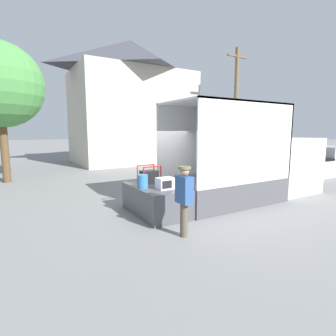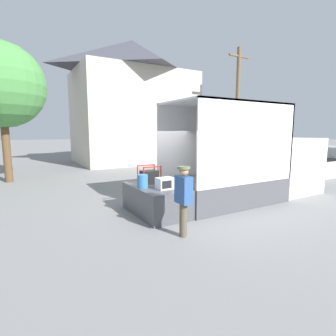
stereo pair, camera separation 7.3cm
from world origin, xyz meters
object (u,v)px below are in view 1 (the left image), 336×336
(box_truck, at_px, (257,170))
(portable_generator, at_px, (150,177))
(microwave, at_px, (165,183))
(orange_bucket, at_px, (143,181))
(utility_pole, at_px, (236,106))
(worker_person, at_px, (184,194))
(pickup_truck_silver, at_px, (324,163))

(box_truck, height_order, portable_generator, box_truck)
(microwave, height_order, orange_bucket, orange_bucket)
(microwave, distance_m, utility_pole, 13.17)
(orange_bucket, relative_size, utility_pole, 0.05)
(microwave, xyz_separation_m, worker_person, (-0.31, -1.41, 0.02))
(pickup_truck_silver, relative_size, utility_pole, 0.61)
(worker_person, bearing_deg, orange_bucket, 95.96)
(worker_person, bearing_deg, utility_pole, 40.60)
(microwave, height_order, pickup_truck_silver, pickup_truck_silver)
(portable_generator, height_order, utility_pole, utility_pole)
(box_truck, xyz_separation_m, worker_person, (-4.68, -1.90, 0.04))
(orange_bucket, relative_size, worker_person, 0.23)
(box_truck, distance_m, microwave, 4.40)
(box_truck, height_order, pickup_truck_silver, box_truck)
(orange_bucket, bearing_deg, utility_pole, 33.77)
(pickup_truck_silver, bearing_deg, utility_pole, 105.29)
(box_truck, bearing_deg, orange_bucket, -179.48)
(microwave, height_order, portable_generator, portable_generator)
(portable_generator, xyz_separation_m, worker_person, (-0.25, -2.30, -0.04))
(box_truck, xyz_separation_m, portable_generator, (-4.43, 0.40, 0.08))
(utility_pole, bearing_deg, portable_generator, -146.78)
(pickup_truck_silver, bearing_deg, microwave, -170.44)
(microwave, xyz_separation_m, portable_generator, (-0.06, 0.88, 0.06))
(microwave, xyz_separation_m, orange_bucket, (-0.50, 0.44, 0.03))
(orange_bucket, bearing_deg, pickup_truck_silver, 7.16)
(portable_generator, distance_m, worker_person, 2.31)
(microwave, relative_size, worker_person, 0.28)
(box_truck, bearing_deg, pickup_truck_silver, 11.45)
(portable_generator, bearing_deg, microwave, -86.31)
(microwave, bearing_deg, box_truck, 6.32)
(portable_generator, bearing_deg, box_truck, -5.11)
(portable_generator, xyz_separation_m, pickup_truck_silver, (11.83, 1.10, -0.41))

